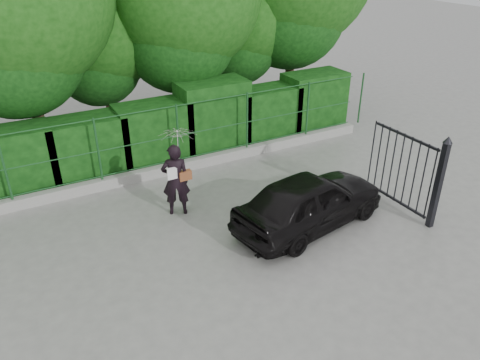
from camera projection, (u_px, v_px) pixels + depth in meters
ground at (241, 254)px, 10.40m from camera, size 80.00×80.00×0.00m
kerb at (168, 169)px, 13.83m from camera, size 14.00×0.25×0.30m
fence at (172, 135)px, 13.43m from camera, size 14.13×0.06×1.80m
hedge at (157, 132)px, 14.26m from camera, size 14.20×1.20×2.29m
gate at (423, 175)px, 11.24m from camera, size 0.22×2.33×2.36m
woman at (177, 162)px, 11.38m from camera, size 1.01×0.92×2.23m
car at (310, 201)px, 11.16m from camera, size 4.24×2.28×1.37m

